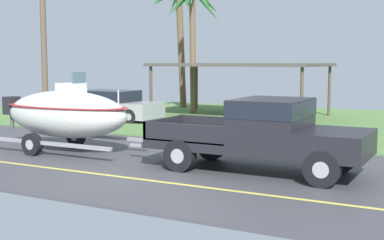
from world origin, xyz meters
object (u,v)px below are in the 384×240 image
Objects in this scene: parked_sedan_near at (112,106)px; pickup_truck_towing at (270,132)px; utility_pole at (43,30)px; palm_tree_mid at (179,11)px; boat_on_trailer at (66,114)px; carport_awning at (242,66)px; palm_tree_near_right at (194,12)px.

pickup_truck_towing is at bearing -35.92° from parked_sedan_near.
utility_pole reaches higher than parked_sedan_near.
utility_pole is at bearing 157.76° from pickup_truck_towing.
palm_tree_mid reaches higher than parked_sedan_near.
utility_pole reaches higher than palm_tree_mid.
carport_awning is at bearing 85.83° from boat_on_trailer.
carport_awning is at bearing 41.21° from parked_sedan_near.
utility_pole is (-6.21, -6.63, 1.51)m from carport_awning.
utility_pole is at bearing -98.15° from palm_tree_mid.
boat_on_trailer is at bearing -62.83° from parked_sedan_near.
utility_pole is at bearing -121.49° from parked_sedan_near.
boat_on_trailer is 0.79× the size of palm_tree_mid.
pickup_truck_towing is 6.41m from boat_on_trailer.
pickup_truck_towing is at bearing -53.39° from palm_tree_mid.
palm_tree_mid is (-0.25, 6.68, 4.79)m from parked_sedan_near.
palm_tree_near_right reaches higher than carport_awning.
utility_pole reaches higher than boat_on_trailer.
parked_sedan_near is 8.23m from palm_tree_mid.
carport_awning is (4.63, 4.05, 1.81)m from parked_sedan_near.
utility_pole is (-3.57, -6.75, -1.15)m from palm_tree_near_right.
carport_awning is at bearing 115.96° from pickup_truck_towing.
utility_pole is (-5.37, 4.82, 2.85)m from boat_on_trailer.
parked_sedan_near is at bearing 117.17° from boat_on_trailer.
carport_awning reaches higher than pickup_truck_towing.
pickup_truck_towing is 0.85× the size of palm_tree_near_right.
boat_on_trailer is 8.32m from parked_sedan_near.
carport_awning is 9.21m from utility_pole.
utility_pole is at bearing 138.12° from boat_on_trailer.
parked_sedan_near is 0.57× the size of utility_pole.
carport_awning is 6.29m from palm_tree_mid.
carport_awning is at bearing -2.72° from palm_tree_near_right.
parked_sedan_near is 6.42m from carport_awning.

